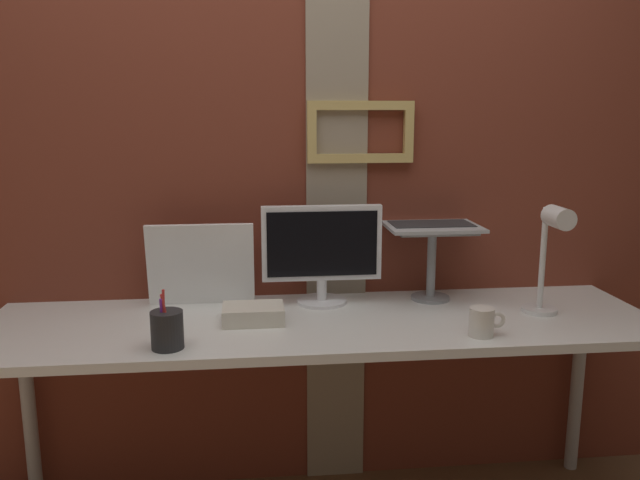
# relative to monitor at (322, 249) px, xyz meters

# --- Properties ---
(brick_wall_back) EXTENTS (3.48, 0.16, 2.64)m
(brick_wall_back) POSITION_rel_monitor_xyz_m (-0.14, 0.18, 0.36)
(brick_wall_back) COLOR brown
(brick_wall_back) RESTS_ON ground_plane
(desk) EXTENTS (2.22, 0.62, 0.76)m
(desk) POSITION_rel_monitor_xyz_m (-0.02, -0.19, -0.27)
(desk) COLOR white
(desk) RESTS_ON ground_plane
(monitor) EXTENTS (0.43, 0.18, 0.35)m
(monitor) POSITION_rel_monitor_xyz_m (0.00, 0.00, 0.00)
(monitor) COLOR white
(monitor) RESTS_ON desk
(laptop_stand) EXTENTS (0.28, 0.22, 0.27)m
(laptop_stand) POSITION_rel_monitor_xyz_m (0.40, 0.00, -0.02)
(laptop_stand) COLOR gray
(laptop_stand) RESTS_ON desk
(laptop) EXTENTS (0.33, 0.29, 0.20)m
(laptop) POSITION_rel_monitor_xyz_m (0.40, 0.07, 0.12)
(laptop) COLOR #ADB2B7
(laptop) RESTS_ON laptop_stand
(whiteboard_panel) EXTENTS (0.37, 0.06, 0.30)m
(whiteboard_panel) POSITION_rel_monitor_xyz_m (-0.43, 0.02, -0.05)
(whiteboard_panel) COLOR white
(whiteboard_panel) RESTS_ON desk
(desk_lamp) EXTENTS (0.12, 0.20, 0.38)m
(desk_lamp) POSITION_rel_monitor_xyz_m (0.73, -0.24, 0.04)
(desk_lamp) COLOR white
(desk_lamp) RESTS_ON desk
(pen_cup) EXTENTS (0.09, 0.09, 0.18)m
(pen_cup) POSITION_rel_monitor_xyz_m (-0.50, -0.40, -0.14)
(pen_cup) COLOR #262628
(pen_cup) RESTS_ON desk
(coffee_mug) EXTENTS (0.11, 0.08, 0.09)m
(coffee_mug) POSITION_rel_monitor_xyz_m (0.45, -0.40, -0.16)
(coffee_mug) COLOR silver
(coffee_mug) RESTS_ON desk
(paper_clutter_stack) EXTENTS (0.20, 0.14, 0.06)m
(paper_clutter_stack) POSITION_rel_monitor_xyz_m (-0.25, -0.19, -0.17)
(paper_clutter_stack) COLOR silver
(paper_clutter_stack) RESTS_ON desk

